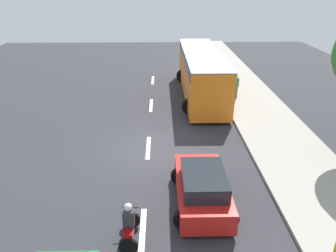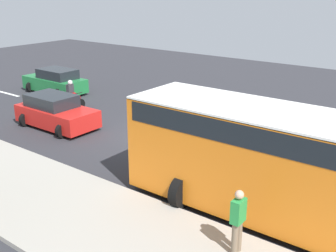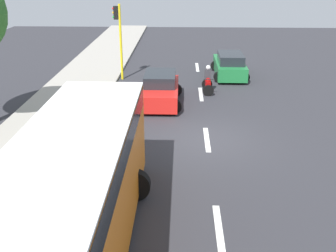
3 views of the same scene
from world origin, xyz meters
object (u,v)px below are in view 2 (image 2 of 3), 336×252
(car_green, at_px, (55,82))
(motorcycle, at_px, (72,96))
(city_bus, at_px, (317,168))
(pedestrian_near_signal, at_px, (238,220))
(car_red, at_px, (56,112))

(car_green, relative_size, motorcycle, 2.73)
(city_bus, relative_size, motorcycle, 7.19)
(pedestrian_near_signal, bearing_deg, car_green, -115.07)
(car_red, distance_m, car_green, 6.66)
(motorcycle, bearing_deg, pedestrian_near_signal, 64.90)
(car_green, relative_size, pedestrian_near_signal, 2.47)
(pedestrian_near_signal, bearing_deg, motorcycle, -115.10)
(car_green, xyz_separation_m, motorcycle, (1.56, 3.36, -0.07))
(car_green, bearing_deg, motorcycle, 65.04)
(city_bus, bearing_deg, motorcycle, -105.37)
(car_green, height_order, city_bus, city_bus)
(car_red, bearing_deg, motorcycle, -143.79)
(motorcycle, height_order, pedestrian_near_signal, pedestrian_near_signal)
(city_bus, bearing_deg, pedestrian_near_signal, -23.87)
(car_green, relative_size, city_bus, 0.38)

